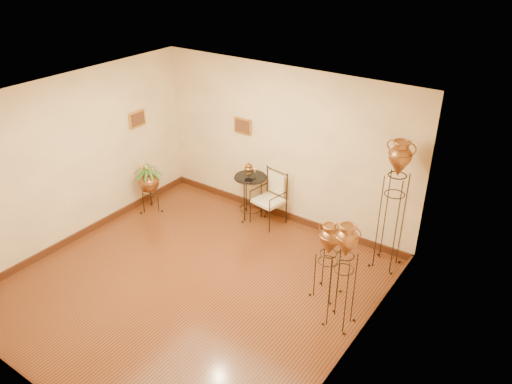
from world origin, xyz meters
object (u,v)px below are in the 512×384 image
Objects in this scene: armchair at (268,199)px; side_table at (251,196)px; amphora_tall at (393,205)px; planter_urn at (149,180)px; amphora_mid at (343,276)px.

side_table is (-0.39, 0.00, -0.06)m from armchair.
planter_urn is (-4.30, -0.87, -0.46)m from amphora_tall.
amphora_tall is 1.36× the size of amphora_mid.
amphora_tall is 1.64m from amphora_mid.
amphora_mid is at bearing -31.74° from side_table.
amphora_tall is 2.31m from armchair.
amphora_mid is 1.61× the size of armchair.
amphora_mid is 3.10m from side_table.
amphora_mid is at bearing -9.80° from planter_urn.
amphora_tall is at bearing 11.49° from planter_urn.
amphora_tall is 2.18× the size of armchair.
planter_urn is 1.15× the size of armchair.
armchair is at bearing 180.00° from amphora_tall.
planter_urn is 1.91m from side_table.
amphora_mid is 1.40× the size of planter_urn.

